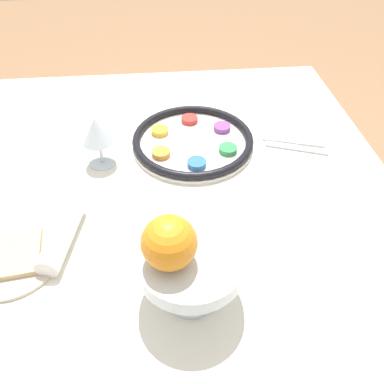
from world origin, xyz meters
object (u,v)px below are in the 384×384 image
(wine_glass, at_px, (97,132))
(napkin_roll, at_px, (62,235))
(seder_plate, at_px, (193,140))
(bread_plate, at_px, (12,257))
(fruit_stand, at_px, (191,262))
(orange_fruit, at_px, (169,243))

(wine_glass, xyz_separation_m, napkin_roll, (0.25, -0.06, -0.07))
(seder_plate, relative_size, bread_plate, 1.65)
(fruit_stand, bearing_deg, napkin_roll, -119.98)
(napkin_roll, bearing_deg, seder_plate, 136.39)
(wine_glass, xyz_separation_m, orange_fruit, (0.41, 0.15, 0.07))
(bread_plate, bearing_deg, seder_plate, 131.26)
(seder_plate, height_order, napkin_roll, napkin_roll)
(fruit_stand, relative_size, orange_fruit, 2.14)
(bread_plate, bearing_deg, orange_fruit, 68.59)
(wine_glass, distance_m, orange_fruit, 0.44)
(napkin_roll, bearing_deg, wine_glass, 167.28)
(seder_plate, distance_m, fruit_stand, 0.46)
(orange_fruit, bearing_deg, bread_plate, -111.41)
(wine_glass, relative_size, orange_fruit, 1.53)
(orange_fruit, bearing_deg, napkin_roll, -125.61)
(fruit_stand, bearing_deg, bread_plate, -107.88)
(fruit_stand, xyz_separation_m, orange_fruit, (0.01, -0.03, 0.07))
(orange_fruit, bearing_deg, seder_plate, 170.18)
(seder_plate, distance_m, orange_fruit, 0.49)
(bread_plate, bearing_deg, napkin_roll, 108.87)
(seder_plate, relative_size, wine_glass, 2.45)
(bread_plate, height_order, napkin_roll, napkin_roll)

